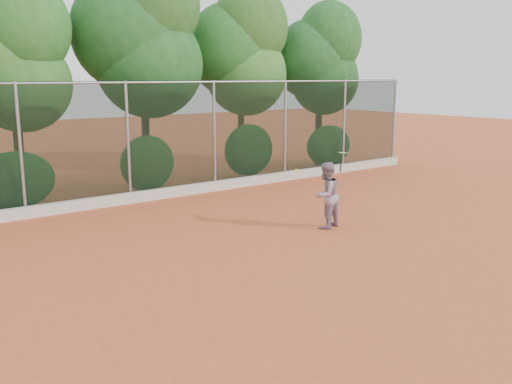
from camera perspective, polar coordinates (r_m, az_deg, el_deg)
ground at (r=11.51m, az=3.09°, el=-6.90°), size 80.00×80.00×0.00m
concrete_curb at (r=17.02m, az=-12.17°, el=-0.54°), size 24.00×0.20×0.30m
tennis_player at (r=13.85m, az=7.00°, el=-0.33°), size 0.89×0.76×1.62m
chainlink_fence at (r=16.92m, az=-12.69°, el=5.23°), size 24.09×0.09×3.50m
foliage_backdrop at (r=18.44m, az=-17.35°, el=13.42°), size 23.70×3.63×7.55m
tennis_racket at (r=13.94m, az=8.65°, el=3.73°), size 0.32×0.32×0.50m
tennis_ball_in_flight at (r=13.17m, az=4.06°, el=2.16°), size 0.07×0.07×0.07m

